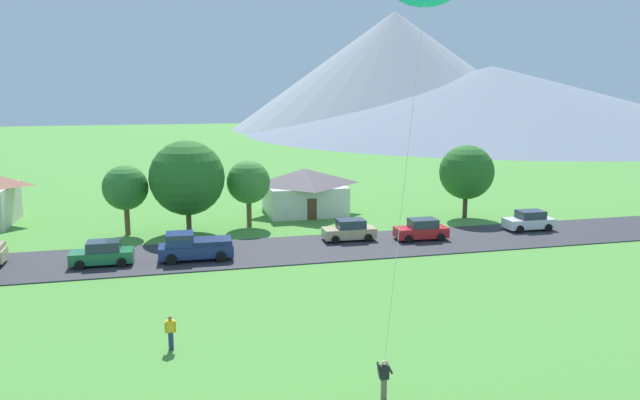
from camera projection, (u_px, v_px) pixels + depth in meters
road_strip at (270, 251)px, 45.49m from camera, size 160.00×7.99×0.08m
mountain_far_east_ridge at (394, 71)px, 180.46m from camera, size 97.05×97.05×34.40m
mountain_west_ridge at (491, 100)px, 165.11m from camera, size 134.24×134.24×18.00m
house_left_center at (304, 190)px, 59.30m from camera, size 8.03×7.23×4.41m
tree_near_left at (125, 188)px, 50.04m from camera, size 3.74×3.74×5.89m
tree_center at (187, 178)px, 50.57m from camera, size 6.30×6.30×7.89m
tree_right_of_center at (248, 182)px, 53.12m from camera, size 3.83×3.83×5.92m
tree_near_right at (467, 172)px, 56.62m from camera, size 5.11×5.11×6.93m
parked_car_red_west_end at (421, 230)px, 48.78m from camera, size 4.26×2.20×1.68m
parked_car_green_mid_west at (102, 254)px, 41.74m from camera, size 4.22×2.12×1.68m
parked_car_white_mid_east at (529, 221)px, 52.07m from camera, size 4.22×2.13×1.68m
parked_car_tan_east_end at (349, 230)px, 48.57m from camera, size 4.24×2.15×1.68m
pickup_truck_navy_west_side at (194, 246)px, 42.95m from camera, size 5.26×2.44×1.99m
watcher_person at (171, 332)px, 28.32m from camera, size 0.56×0.24×1.68m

